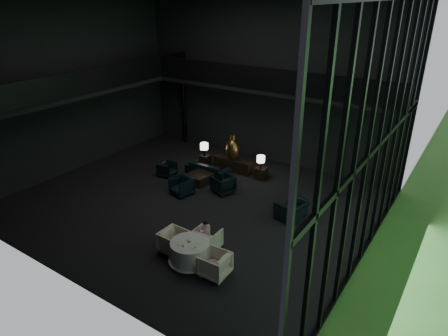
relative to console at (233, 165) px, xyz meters
The scene contains 34 objects.
floor 3.69m from the console, 84.43° to the right, with size 14.00×12.00×0.02m, color black.
wall_back 4.38m from the console, 81.35° to the left, with size 14.00×0.04×8.00m, color black.
wall_front 10.34m from the console, 87.88° to the right, with size 14.00×0.04×8.00m, color black.
wall_left 8.43m from the console, 151.17° to the right, with size 0.04×12.00×8.00m, color black.
curtain_wall 8.96m from the console, 26.59° to the right, with size 0.20×12.00×8.00m, color black, non-canonical shape.
mezzanine_left 7.67m from the console, 147.06° to the right, with size 2.00×12.00×0.25m, color black.
mezzanine_back 4.15m from the console, 44.72° to the left, with size 12.00×2.00×0.25m, color black.
railing_left 7.30m from the console, 141.78° to the right, with size 0.06×12.00×1.00m, color black.
railing_back 4.51m from the console, 14.21° to the left, with size 12.00×0.06×1.00m, color black.
column_nw 5.35m from the console, 156.25° to the left, with size 0.24×0.24×4.00m, color black.
column_ne 5.44m from the console, ahead, with size 0.24×0.24×4.00m, color black.
console is the anchor object (origin of this frame).
bronze_urn 0.85m from the console, 90.00° to the right, with size 0.67×0.67×1.24m.
side_table_left 1.60m from the console, behind, with size 0.46×0.46×0.50m, color black.
table_lamp_left 1.74m from the console, behind, with size 0.40×0.40×0.67m.
side_table_right 1.60m from the console, ahead, with size 0.51×0.51×0.56m, color black.
table_lamp_right 1.75m from the console, ahead, with size 0.37×0.37×0.63m.
sofa 1.30m from the console, 125.95° to the right, with size 2.19×0.64×0.86m, color black.
lounge_armchair_west 3.19m from the console, 135.68° to the right, with size 0.72×0.67×0.74m, color black.
lounge_armchair_east 2.36m from the console, 67.75° to the right, with size 0.93×0.87×0.96m, color black.
lounge_armchair_south 3.34m from the console, 98.80° to the right, with size 0.93×0.87×0.96m, color black.
window_armchair 5.01m from the console, 30.19° to the right, with size 1.19×0.77×1.04m, color black.
coffee_table 2.05m from the console, 105.96° to the right, with size 0.98×0.98×0.44m, color black.
dining_table 7.41m from the console, 68.06° to the right, with size 1.45×1.45×0.75m.
dining_chair_north 6.59m from the console, 65.02° to the right, with size 0.89×0.83×0.92m, color beige.
dining_chair_east 7.94m from the console, 61.41° to the right, with size 0.93×0.87×0.96m, color silver.
dining_chair_west 7.01m from the console, 73.84° to the right, with size 0.92×0.86×0.95m, color beige.
child 6.53m from the console, 65.42° to the right, with size 0.28×0.28×0.61m.
plate_a 7.53m from the console, 70.27° to the right, with size 0.25×0.25×0.02m, color white.
plate_b 7.34m from the console, 66.03° to the right, with size 0.21×0.21×0.01m, color white.
saucer 7.69m from the console, 66.61° to the right, with size 0.14×0.14×0.01m, color white.
coffee_cup 7.66m from the console, 66.10° to the right, with size 0.08×0.08×0.06m, color white.
cereal_bowl 7.36m from the console, 68.21° to the right, with size 0.16×0.16×0.08m, color white.
cream_pot 7.70m from the console, 69.11° to the right, with size 0.06×0.06×0.07m, color #99999E.
Camera 1 is at (9.26, -11.49, 8.06)m, focal length 32.00 mm.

